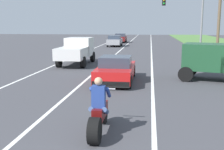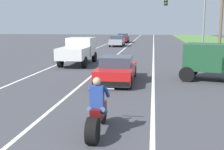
{
  "view_description": "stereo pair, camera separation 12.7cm",
  "coord_description": "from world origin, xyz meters",
  "px_view_note": "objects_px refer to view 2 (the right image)",
  "views": [
    {
      "loc": [
        1.63,
        -3.09,
        3.01
      ],
      "look_at": [
        0.14,
        7.93,
        1.0
      ],
      "focal_mm": 45.2,
      "sensor_mm": 36.0,
      "label": 1
    },
    {
      "loc": [
        1.76,
        -3.07,
        3.01
      ],
      "look_at": [
        0.14,
        7.93,
        1.0
      ],
      "focal_mm": 45.2,
      "sensor_mm": 36.0,
      "label": 2
    }
  ],
  "objects_px": {
    "pickup_truck_left_lane_white": "(78,50)",
    "pickup_truck_right_shoulder_dark_green": "(223,61)",
    "sports_car_red": "(117,70)",
    "motorcycle_with_rider": "(97,114)",
    "traffic_light_mast_near": "(191,13)",
    "distant_car_far_ahead": "(117,41)",
    "distant_car_further_ahead": "(123,38)"
  },
  "relations": [
    {
      "from": "motorcycle_with_rider",
      "to": "traffic_light_mast_near",
      "type": "relative_size",
      "value": 0.37
    },
    {
      "from": "motorcycle_with_rider",
      "to": "pickup_truck_left_lane_white",
      "type": "xyz_separation_m",
      "value": [
        -4.14,
        13.4,
        0.51
      ]
    },
    {
      "from": "distant_car_far_ahead",
      "to": "distant_car_further_ahead",
      "type": "xyz_separation_m",
      "value": [
        -0.05,
        8.21,
        0.0
      ]
    },
    {
      "from": "motorcycle_with_rider",
      "to": "distant_car_far_ahead",
      "type": "height_order",
      "value": "motorcycle_with_rider"
    },
    {
      "from": "motorcycle_with_rider",
      "to": "sports_car_red",
      "type": "bearing_deg",
      "value": 93.21
    },
    {
      "from": "sports_car_red",
      "to": "distant_car_further_ahead",
      "type": "bearing_deg",
      "value": 95.53
    },
    {
      "from": "motorcycle_with_rider",
      "to": "pickup_truck_left_lane_white",
      "type": "relative_size",
      "value": 0.46
    },
    {
      "from": "sports_car_red",
      "to": "pickup_truck_left_lane_white",
      "type": "bearing_deg",
      "value": 121.48
    },
    {
      "from": "pickup_truck_right_shoulder_dark_green",
      "to": "distant_car_far_ahead",
      "type": "relative_size",
      "value": 1.29
    },
    {
      "from": "traffic_light_mast_near",
      "to": "distant_car_further_ahead",
      "type": "bearing_deg",
      "value": 111.68
    },
    {
      "from": "sports_car_red",
      "to": "pickup_truck_right_shoulder_dark_green",
      "type": "relative_size",
      "value": 0.84
    },
    {
      "from": "pickup_truck_left_lane_white",
      "to": "sports_car_red",
      "type": "bearing_deg",
      "value": -58.52
    },
    {
      "from": "sports_car_red",
      "to": "distant_car_far_ahead",
      "type": "distance_m",
      "value": 24.34
    },
    {
      "from": "pickup_truck_left_lane_white",
      "to": "pickup_truck_right_shoulder_dark_green",
      "type": "xyz_separation_m",
      "value": [
        9.3,
        -5.14,
        0.0
      ]
    },
    {
      "from": "pickup_truck_left_lane_white",
      "to": "distant_car_further_ahead",
      "type": "xyz_separation_m",
      "value": [
        0.59,
        26.27,
        -0.33
      ]
    },
    {
      "from": "sports_car_red",
      "to": "traffic_light_mast_near",
      "type": "height_order",
      "value": "traffic_light_mast_near"
    },
    {
      "from": "sports_car_red",
      "to": "distant_car_further_ahead",
      "type": "height_order",
      "value": "distant_car_further_ahead"
    },
    {
      "from": "traffic_light_mast_near",
      "to": "distant_car_further_ahead",
      "type": "xyz_separation_m",
      "value": [
        -8.24,
        20.72,
        -3.17
      ]
    },
    {
      "from": "pickup_truck_right_shoulder_dark_green",
      "to": "traffic_light_mast_near",
      "type": "distance_m",
      "value": 11.07
    },
    {
      "from": "distant_car_further_ahead",
      "to": "motorcycle_with_rider",
      "type": "bearing_deg",
      "value": -84.9
    },
    {
      "from": "pickup_truck_right_shoulder_dark_green",
      "to": "traffic_light_mast_near",
      "type": "bearing_deg",
      "value": 92.5
    },
    {
      "from": "pickup_truck_right_shoulder_dark_green",
      "to": "distant_car_far_ahead",
      "type": "xyz_separation_m",
      "value": [
        -8.65,
        23.2,
        -0.33
      ]
    },
    {
      "from": "distant_car_far_ahead",
      "to": "pickup_truck_left_lane_white",
      "type": "bearing_deg",
      "value": -92.05
    },
    {
      "from": "distant_car_further_ahead",
      "to": "pickup_truck_left_lane_white",
      "type": "bearing_deg",
      "value": -91.29
    },
    {
      "from": "motorcycle_with_rider",
      "to": "pickup_truck_right_shoulder_dark_green",
      "type": "bearing_deg",
      "value": 57.99
    },
    {
      "from": "motorcycle_with_rider",
      "to": "traffic_light_mast_near",
      "type": "height_order",
      "value": "traffic_light_mast_near"
    },
    {
      "from": "traffic_light_mast_near",
      "to": "motorcycle_with_rider",
      "type": "bearing_deg",
      "value": -103.92
    },
    {
      "from": "pickup_truck_left_lane_white",
      "to": "distant_car_far_ahead",
      "type": "distance_m",
      "value": 18.07
    },
    {
      "from": "motorcycle_with_rider",
      "to": "pickup_truck_right_shoulder_dark_green",
      "type": "xyz_separation_m",
      "value": [
        5.16,
        8.26,
        0.51
      ]
    },
    {
      "from": "motorcycle_with_rider",
      "to": "traffic_light_mast_near",
      "type": "xyz_separation_m",
      "value": [
        4.69,
        18.95,
        3.35
      ]
    },
    {
      "from": "distant_car_far_ahead",
      "to": "distant_car_further_ahead",
      "type": "relative_size",
      "value": 1.0
    },
    {
      "from": "pickup_truck_left_lane_white",
      "to": "traffic_light_mast_near",
      "type": "bearing_deg",
      "value": 32.13
    }
  ]
}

